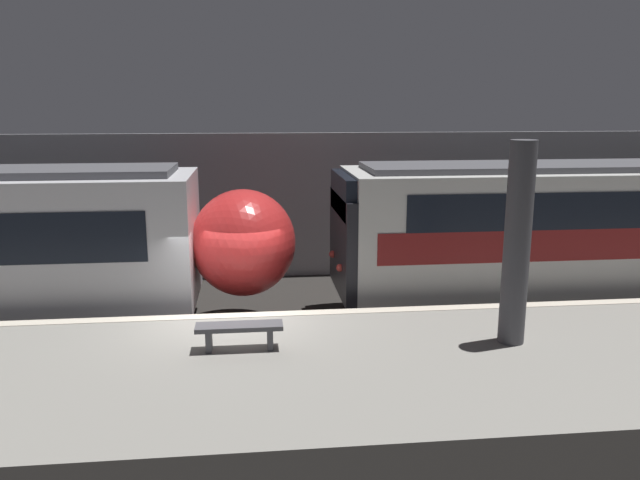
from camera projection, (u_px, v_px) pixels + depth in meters
ground_plane at (232, 360)px, 12.86m from camera, size 120.00×120.00×0.00m
platform at (226, 395)px, 10.22m from camera, size 40.00×5.22×1.03m
station_rear_barrier at (236, 207)px, 18.60m from camera, size 50.00×0.15×4.33m
support_pillar_near at (517, 244)px, 10.76m from camera, size 0.46×0.46×3.57m
platform_bench at (239, 330)px, 10.74m from camera, size 1.50×0.40×0.45m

